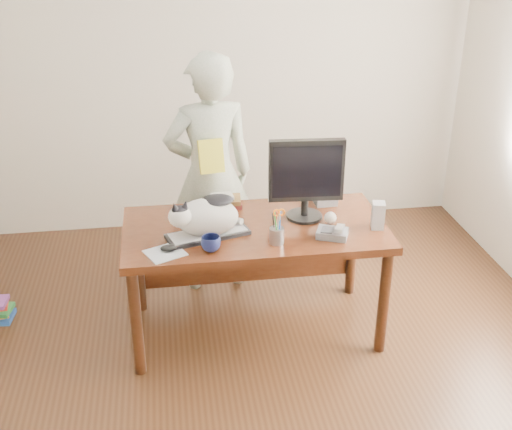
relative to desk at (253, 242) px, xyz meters
The scene contains 16 objects.
room 1.01m from the desk, 90.00° to the right, with size 4.50×4.50×4.50m.
desk is the anchor object (origin of this frame).
keyboard 0.37m from the desk, 150.41° to the right, with size 0.52×0.31×0.03m.
cat 0.45m from the desk, 150.60° to the right, with size 0.47×0.33×0.27m.
monitor 0.55m from the desk, ahead, with size 0.46×0.24×0.52m.
pen_cup 0.38m from the desk, 72.99° to the right, with size 0.09×0.09×0.22m.
mousepad 0.66m from the desk, 148.17° to the right, with size 0.26×0.25×0.00m.
mouse 0.64m from the desk, 148.77° to the right, with size 0.11×0.09×0.04m.
coffee_mug 0.49m from the desk, 129.96° to the right, with size 0.11×0.11×0.09m, color black.
phone 0.55m from the desk, 33.03° to the right, with size 0.21×0.19×0.08m.
speaker 0.80m from the desk, 15.75° to the right, with size 0.09×0.10×0.17m.
baseball 0.51m from the desk, 13.00° to the right, with size 0.08×0.08×0.08m.
book_stack 0.34m from the desk, 123.10° to the left, with size 0.22×0.17×0.08m.
calculator 0.57m from the desk, 23.05° to the left, with size 0.15×0.19×0.06m.
person 0.64m from the desk, 111.98° to the left, with size 0.62×0.41×1.70m, color beige.
held_book 0.62m from the desk, 120.40° to the left, with size 0.17×0.12×0.22m.
Camera 1 is at (-0.50, -2.86, 2.50)m, focal length 45.00 mm.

